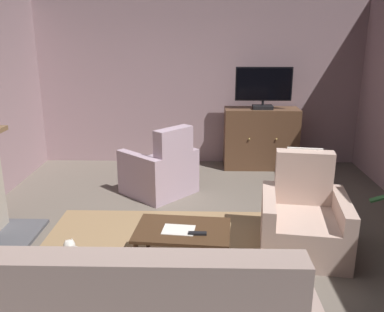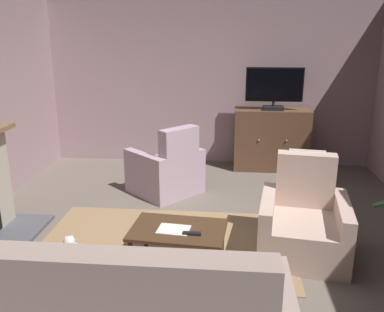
% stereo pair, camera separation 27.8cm
% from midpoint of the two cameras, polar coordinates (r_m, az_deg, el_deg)
% --- Properties ---
extents(ground_plane, '(6.08, 6.82, 0.04)m').
position_cam_midpoint_polar(ground_plane, '(4.56, -1.26, -12.81)').
color(ground_plane, '#665B51').
extents(wall_back, '(6.08, 0.10, 2.76)m').
position_cam_midpoint_polar(wall_back, '(7.18, -0.17, 9.94)').
color(wall_back, gray).
rests_on(wall_back, ground_plane).
extents(rug_central, '(2.74, 1.71, 0.01)m').
position_cam_midpoint_polar(rug_central, '(4.64, -5.27, -12.02)').
color(rug_central, '#8E704C').
rests_on(rug_central, ground_plane).
extents(tv_cabinet, '(1.22, 0.50, 1.02)m').
position_cam_midpoint_polar(tv_cabinet, '(7.05, 8.32, 2.24)').
color(tv_cabinet, '#402A1C').
rests_on(tv_cabinet, ground_plane).
extents(television, '(0.91, 0.20, 0.68)m').
position_cam_midpoint_polar(television, '(6.83, 8.69, 9.40)').
color(television, black).
rests_on(television, tv_cabinet).
extents(coffee_table, '(0.95, 0.67, 0.43)m').
position_cam_midpoint_polar(coffee_table, '(4.02, -3.30, -10.65)').
color(coffee_table, '#422B19').
rests_on(coffee_table, ground_plane).
extents(tv_remote, '(0.17, 0.05, 0.02)m').
position_cam_midpoint_polar(tv_remote, '(3.89, -1.32, -10.65)').
color(tv_remote, black).
rests_on(tv_remote, coffee_table).
extents(folded_newspaper, '(0.32, 0.25, 0.01)m').
position_cam_midpoint_polar(folded_newspaper, '(3.98, -3.90, -10.15)').
color(folded_newspaper, silver).
rests_on(folded_newspaper, coffee_table).
extents(armchair_by_fireplace, '(0.99, 1.02, 1.02)m').
position_cam_midpoint_polar(armchair_by_fireplace, '(4.52, 13.40, -8.81)').
color(armchair_by_fireplace, '#BC9E8E').
rests_on(armchair_by_fireplace, ground_plane).
extents(armchair_near_window, '(1.17, 1.17, 1.00)m').
position_cam_midpoint_polar(armchair_near_window, '(5.90, -5.68, -2.16)').
color(armchair_near_window, '#AD93A3').
rests_on(armchair_near_window, ground_plane).
extents(cat, '(0.39, 0.55, 0.19)m').
position_cam_midpoint_polar(cat, '(4.47, -17.56, -12.81)').
color(cat, beige).
rests_on(cat, ground_plane).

